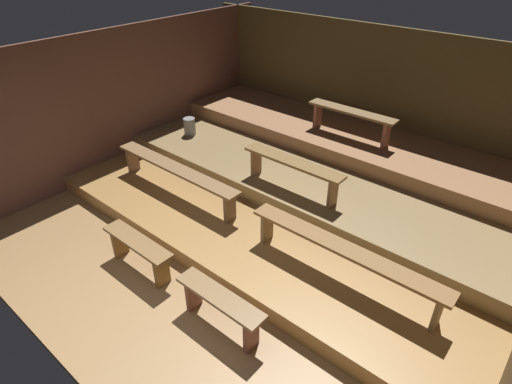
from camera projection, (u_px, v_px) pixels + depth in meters
ground at (274, 226)px, 6.07m from camera, size 7.07×6.29×0.08m
wall_back at (375, 96)px, 7.22m from camera, size 7.07×0.06×2.31m
wall_left at (129, 98)px, 7.15m from camera, size 0.06×6.29×2.31m
platform_lower at (301, 198)px, 6.40m from camera, size 6.27×4.19×0.23m
platform_middle at (326, 168)px, 6.72m from camera, size 6.27×2.81×0.23m
platform_upper at (350, 140)px, 7.04m from camera, size 6.27×1.44×0.23m
bench_floor_left at (138, 248)px, 5.08m from camera, size 1.08×0.24×0.45m
bench_floor_right at (220, 304)px, 4.33m from camera, size 1.08×0.24×0.45m
bench_lower_left at (176, 172)px, 6.11m from camera, size 2.38×0.24×0.45m
bench_lower_right at (343, 253)px, 4.59m from camera, size 2.38×0.24×0.45m
bench_middle_center at (293, 167)px, 5.78m from camera, size 1.55×0.24×0.45m
bench_upper_center at (351, 116)px, 6.72m from camera, size 1.49×0.24×0.45m
pail_middle at (190, 126)px, 7.45m from camera, size 0.20×0.20×0.30m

